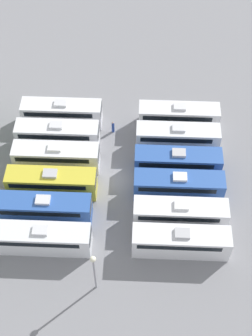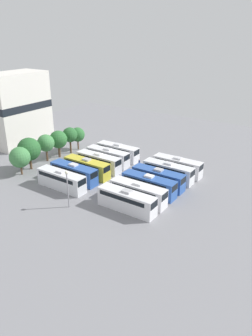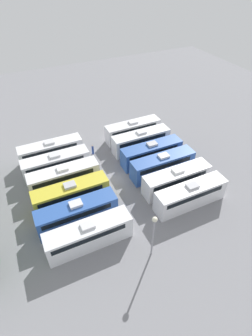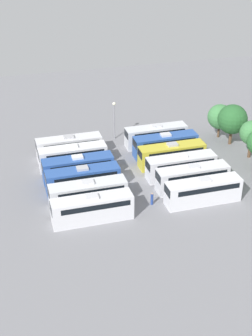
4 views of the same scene
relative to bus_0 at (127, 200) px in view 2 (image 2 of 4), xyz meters
The scene contains 22 objects.
ground_plane 11.91m from the bus_0, 39.21° to the left, with size 110.12×110.12×0.00m, color gray.
bus_0 is the anchor object (origin of this frame).
bus_1 3.49m from the bus_0, ahead, with size 2.60×10.48×3.74m.
bus_2 7.30m from the bus_0, ahead, with size 2.60×10.48×3.74m.
bus_3 10.82m from the bus_0, ahead, with size 2.60×10.48×3.74m.
bus_4 14.77m from the bus_0, ahead, with size 2.60×10.48×3.74m.
bus_5 18.46m from the bus_0, ahead, with size 2.60×10.48×3.74m.
bus_6 14.88m from the bus_0, 90.92° to the left, with size 2.60×10.48×3.74m.
bus_7 15.56m from the bus_0, 76.84° to the left, with size 2.60×10.48×3.74m.
bus_8 16.53m from the bus_0, 64.28° to the left, with size 2.60×10.48×3.74m.
bus_9 18.52m from the bus_0, 53.41° to the left, with size 2.60×10.48×3.74m.
bus_10 21.09m from the bus_0, 45.99° to the left, with size 2.60×10.48×3.74m.
bus_11 23.86m from the bus_0, 39.29° to the left, with size 2.60×10.48×3.74m.
worker_person 18.98m from the bus_0, 25.83° to the left, with size 0.36×0.36×1.82m.
light_pole 10.35m from the bus_0, 118.35° to the left, with size 0.60×0.60×6.76m.
tree_0 26.60m from the bus_0, 90.52° to the left, with size 4.34×4.34×6.02m.
tree_1 27.50m from the bus_0, 84.00° to the left, with size 5.00×5.00×7.05m.
tree_2 29.17m from the bus_0, 73.56° to the left, with size 3.94×3.94×6.31m.
tree_3 29.86m from the bus_0, 66.91° to the left, with size 4.18×4.18×6.45m.
tree_4 31.11m from the bus_0, 60.63° to the left, with size 3.63×3.63×6.47m.
tree_5 32.91m from the bus_0, 56.28° to the left, with size 3.61×3.61×5.70m.
depot_building 45.74m from the bus_0, 72.74° to the left, with size 15.42×8.84×18.40m.
Camera 2 is at (-48.91, -34.54, 28.14)m, focal length 35.00 mm.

